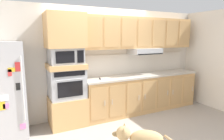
{
  "coord_description": "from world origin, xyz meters",
  "views": [
    {
      "loc": [
        -1.83,
        -3.19,
        1.83
      ],
      "look_at": [
        0.06,
        0.58,
        1.12
      ],
      "focal_mm": 31.56,
      "sensor_mm": 36.0,
      "label": 1
    }
  ],
  "objects_px": {
    "microwave": "(66,56)",
    "refrigerator": "(2,92)",
    "built_in_oven": "(67,83)",
    "screwdriver": "(100,79)",
    "dog": "(142,139)"
  },
  "relations": [
    {
      "from": "built_in_oven",
      "to": "screwdriver",
      "type": "xyz_separation_m",
      "value": [
        0.73,
        -0.05,
        0.03
      ]
    },
    {
      "from": "microwave",
      "to": "screwdriver",
      "type": "distance_m",
      "value": 0.9
    },
    {
      "from": "screwdriver",
      "to": "microwave",
      "type": "bearing_deg",
      "value": 176.03
    },
    {
      "from": "refrigerator",
      "to": "dog",
      "type": "bearing_deg",
      "value": -44.21
    },
    {
      "from": "refrigerator",
      "to": "screwdriver",
      "type": "distance_m",
      "value": 1.9
    },
    {
      "from": "screwdriver",
      "to": "dog",
      "type": "bearing_deg",
      "value": -93.82
    },
    {
      "from": "refrigerator",
      "to": "built_in_oven",
      "type": "xyz_separation_m",
      "value": [
        1.17,
        0.07,
        0.02
      ]
    },
    {
      "from": "dog",
      "to": "refrigerator",
      "type": "bearing_deg",
      "value": -10.95
    },
    {
      "from": "screwdriver",
      "to": "dog",
      "type": "relative_size",
      "value": 0.2
    },
    {
      "from": "refrigerator",
      "to": "built_in_oven",
      "type": "distance_m",
      "value": 1.17
    },
    {
      "from": "refrigerator",
      "to": "built_in_oven",
      "type": "relative_size",
      "value": 2.51
    },
    {
      "from": "microwave",
      "to": "dog",
      "type": "distance_m",
      "value": 2.18
    },
    {
      "from": "screwdriver",
      "to": "dog",
      "type": "distance_m",
      "value": 1.83
    },
    {
      "from": "microwave",
      "to": "refrigerator",
      "type": "bearing_deg",
      "value": -176.67
    },
    {
      "from": "built_in_oven",
      "to": "dog",
      "type": "height_order",
      "value": "built_in_oven"
    }
  ]
}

